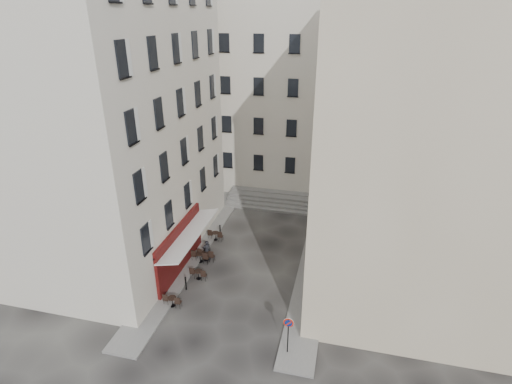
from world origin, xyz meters
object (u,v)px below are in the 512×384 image
(no_parking_sign, at_px, (288,329))
(bistro_table_b, at_px, (199,274))
(bistro_table_a, at_px, (172,301))
(pedestrian, at_px, (207,250))

(no_parking_sign, height_order, bistro_table_b, no_parking_sign)
(bistro_table_a, distance_m, pedestrian, 5.26)
(no_parking_sign, height_order, pedestrian, no_parking_sign)
(no_parking_sign, bearing_deg, bistro_table_b, 144.88)
(bistro_table_b, relative_size, pedestrian, 0.74)
(bistro_table_a, xyz_separation_m, pedestrian, (0.33, 5.24, 0.37))
(bistro_table_b, bearing_deg, no_parking_sign, -35.88)
(no_parking_sign, distance_m, bistro_table_a, 7.77)
(bistro_table_a, relative_size, pedestrian, 0.73)
(pedestrian, bearing_deg, bistro_table_b, 62.55)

